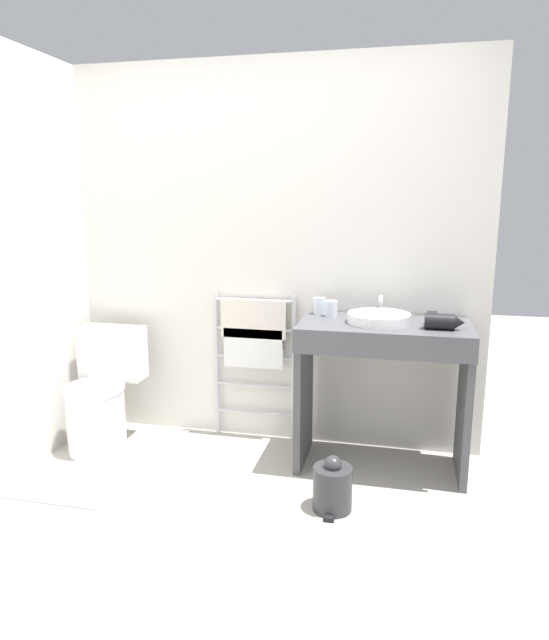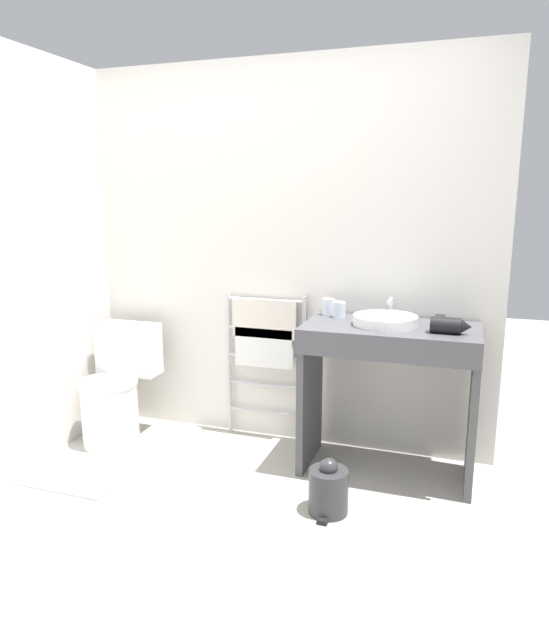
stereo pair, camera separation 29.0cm
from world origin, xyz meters
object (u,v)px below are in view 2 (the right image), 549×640
(trash_bin, at_px, (328,490))
(sink_basin, at_px, (385,320))
(towel_radiator, at_px, (264,340))
(toilet, at_px, (116,391))
(cup_near_wall, at_px, (328,307))
(hair_dryer, at_px, (448,325))
(cup_near_edge, at_px, (339,310))

(trash_bin, bearing_deg, sink_basin, 71.63)
(towel_radiator, relative_size, trash_bin, 3.29)
(toilet, bearing_deg, trash_bin, -16.08)
(towel_radiator, relative_size, cup_near_wall, 9.80)
(cup_near_wall, height_order, hair_dryer, cup_near_wall)
(towel_radiator, bearing_deg, hair_dryer, -15.15)
(toilet, xyz_separation_m, cup_near_wall, (1.33, 0.27, 0.59))
(sink_basin, bearing_deg, trash_bin, -108.37)
(hair_dryer, bearing_deg, toilet, -179.48)
(cup_near_wall, bearing_deg, hair_dryer, -20.12)
(cup_near_edge, bearing_deg, hair_dryer, -17.77)
(cup_near_edge, height_order, trash_bin, cup_near_edge)
(hair_dryer, bearing_deg, sink_basin, 167.20)
(cup_near_wall, bearing_deg, towel_radiator, 173.48)
(cup_near_wall, xyz_separation_m, trash_bin, (0.19, -0.71, -0.79))
(sink_basin, bearing_deg, toilet, -176.83)
(towel_radiator, bearing_deg, cup_near_wall, -6.52)
(hair_dryer, height_order, trash_bin, hair_dryer)
(cup_near_edge, height_order, hair_dryer, cup_near_edge)
(cup_near_wall, distance_m, trash_bin, 1.08)
(cup_near_edge, bearing_deg, sink_basin, -23.22)
(toilet, distance_m, cup_near_edge, 1.54)
(cup_near_wall, relative_size, trash_bin, 0.34)
(towel_radiator, height_order, cup_near_wall, cup_near_wall)
(cup_near_wall, xyz_separation_m, cup_near_edge, (0.08, -0.06, -0.00))
(hair_dryer, xyz_separation_m, trash_bin, (-0.51, -0.45, -0.78))
(cup_near_wall, xyz_separation_m, hair_dryer, (0.69, -0.25, -0.01))
(towel_radiator, xyz_separation_m, trash_bin, (0.61, -0.76, -0.54))
(cup_near_wall, bearing_deg, trash_bin, -75.33)
(towel_radiator, distance_m, hair_dryer, 1.18)
(sink_basin, bearing_deg, cup_near_edge, 156.78)
(cup_near_wall, bearing_deg, sink_basin, -26.30)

